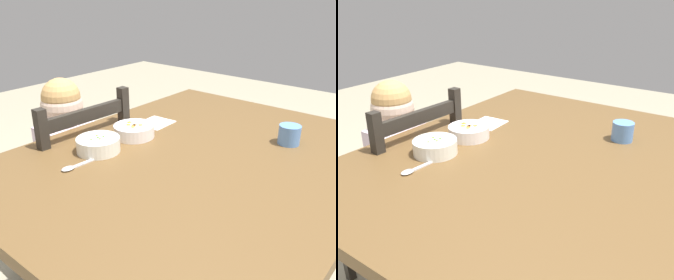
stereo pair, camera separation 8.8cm
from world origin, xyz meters
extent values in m
cube|color=brown|center=(0.00, 0.00, 0.75)|extent=(1.34, 1.06, 0.04)
cylinder|color=brown|center=(0.60, 0.46, 0.37)|extent=(0.07, 0.07, 0.73)
cube|color=#2A2620|center=(-0.10, 0.63, 0.44)|extent=(0.43, 0.43, 0.02)
cube|color=#2A2620|center=(0.09, 0.81, 0.22)|extent=(0.04, 0.04, 0.43)
cube|color=#2A2620|center=(-0.29, 0.83, 0.22)|extent=(0.04, 0.04, 0.43)
cube|color=#2A2620|center=(0.08, 0.43, 0.22)|extent=(0.04, 0.04, 0.43)
cube|color=#2A2620|center=(-0.30, 0.45, 0.22)|extent=(0.04, 0.04, 0.43)
cube|color=#2A2620|center=(0.08, 0.43, 0.68)|extent=(0.04, 0.04, 0.47)
cube|color=#2A2620|center=(-0.30, 0.45, 0.68)|extent=(0.04, 0.04, 0.47)
cube|color=#2A2620|center=(-0.11, 0.44, 0.85)|extent=(0.36, 0.04, 0.05)
cube|color=#2A2620|center=(-0.11, 0.44, 0.71)|extent=(0.36, 0.04, 0.05)
cube|color=silver|center=(-0.10, 0.60, 0.61)|extent=(0.22, 0.14, 0.32)
sphere|color=beige|center=(-0.10, 0.60, 0.85)|extent=(0.17, 0.17, 0.17)
sphere|color=tan|center=(-0.10, 0.60, 0.89)|extent=(0.16, 0.16, 0.16)
cylinder|color=#3F4C72|center=(-0.16, 0.48, 0.23)|extent=(0.07, 0.07, 0.45)
cylinder|color=#3F4C72|center=(-0.05, 0.48, 0.23)|extent=(0.07, 0.07, 0.45)
cylinder|color=silver|center=(-0.23, 0.50, 0.69)|extent=(0.06, 0.24, 0.13)
cylinder|color=silver|center=(0.03, 0.50, 0.69)|extent=(0.06, 0.24, 0.13)
cylinder|color=white|center=(-0.19, 0.28, 0.80)|extent=(0.15, 0.15, 0.05)
cylinder|color=white|center=(-0.19, 0.28, 0.77)|extent=(0.07, 0.07, 0.01)
cylinder|color=#4A9526|center=(-0.19, 0.28, 0.80)|extent=(0.12, 0.12, 0.03)
sphere|color=#40901C|center=(-0.19, 0.28, 0.82)|extent=(0.01, 0.01, 0.01)
sphere|color=#519823|center=(-0.19, 0.27, 0.82)|extent=(0.01, 0.01, 0.01)
sphere|color=#469129|center=(-0.22, 0.28, 0.82)|extent=(0.01, 0.01, 0.01)
sphere|color=#429326|center=(-0.17, 0.27, 0.82)|extent=(0.01, 0.01, 0.01)
sphere|color=#548B1A|center=(-0.18, 0.30, 0.82)|extent=(0.01, 0.01, 0.01)
cylinder|color=white|center=(-0.02, 0.28, 0.79)|extent=(0.15, 0.15, 0.05)
cylinder|color=white|center=(-0.02, 0.28, 0.77)|extent=(0.07, 0.07, 0.01)
cylinder|color=orange|center=(-0.02, 0.28, 0.80)|extent=(0.13, 0.13, 0.03)
cube|color=orange|center=(-0.01, 0.31, 0.81)|extent=(0.02, 0.02, 0.01)
cube|color=orange|center=(-0.01, 0.28, 0.81)|extent=(0.02, 0.02, 0.01)
cube|color=orange|center=(0.00, 0.26, 0.81)|extent=(0.02, 0.02, 0.01)
cube|color=orange|center=(-0.03, 0.27, 0.81)|extent=(0.02, 0.02, 0.01)
cube|color=orange|center=(-0.03, 0.30, 0.81)|extent=(0.02, 0.02, 0.01)
cube|color=orange|center=(-0.02, 0.28, 0.81)|extent=(0.02, 0.02, 0.01)
cube|color=silver|center=(-0.28, 0.24, 0.77)|extent=(0.10, 0.02, 0.00)
ellipsoid|color=silver|center=(-0.35, 0.25, 0.78)|extent=(0.05, 0.03, 0.01)
cylinder|color=#5D8FD8|center=(0.29, -0.20, 0.81)|extent=(0.08, 0.08, 0.07)
cube|color=white|center=(0.15, 0.32, 0.77)|extent=(0.14, 0.13, 0.00)
camera|label=1|loc=(-0.96, -0.66, 1.31)|focal=40.27mm
camera|label=2|loc=(-1.01, -0.59, 1.31)|focal=40.27mm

